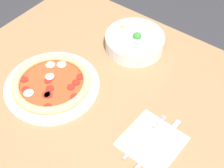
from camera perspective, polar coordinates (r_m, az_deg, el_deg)
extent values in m
cube|color=#99724C|center=(1.02, -1.33, -1.96)|extent=(1.05, 0.83, 0.03)
cylinder|color=olive|center=(1.69, -6.04, 4.27)|extent=(0.06, 0.06, 0.75)
cylinder|color=white|center=(1.04, -10.87, -0.32)|extent=(0.31, 0.31, 0.01)
torus|color=#DBB77A|center=(1.02, -11.02, 0.38)|extent=(0.26, 0.26, 0.03)
cylinder|color=#B74723|center=(1.03, -10.94, 0.01)|extent=(0.22, 0.22, 0.01)
cylinder|color=maroon|center=(1.03, -5.82, 1.34)|extent=(0.03, 0.03, 0.00)
cylinder|color=maroon|center=(1.00, -11.57, -1.98)|extent=(0.03, 0.03, 0.00)
cylinder|color=maroon|center=(1.06, -15.75, 0.80)|extent=(0.03, 0.03, 0.00)
cylinder|color=maroon|center=(1.04, -11.04, 1.31)|extent=(0.03, 0.03, 0.00)
cylinder|color=maroon|center=(1.04, -11.61, 0.64)|extent=(0.03, 0.03, 0.00)
cylinder|color=maroon|center=(1.00, -7.54, -0.57)|extent=(0.03, 0.03, 0.00)
cylinder|color=maroon|center=(1.00, -11.95, -1.88)|extent=(0.03, 0.03, 0.00)
cylinder|color=maroon|center=(0.97, -11.67, -4.11)|extent=(0.03, 0.03, 0.00)
cylinder|color=maroon|center=(1.01, -11.29, -0.78)|extent=(0.03, 0.03, 0.00)
cylinder|color=maroon|center=(1.03, -15.51, -0.96)|extent=(0.03, 0.03, 0.00)
cylinder|color=maroon|center=(0.98, -6.92, -2.36)|extent=(0.03, 0.03, 0.00)
cylinder|color=maroon|center=(1.02, -6.57, 0.31)|extent=(0.03, 0.03, 0.00)
ellipsoid|color=silver|center=(1.01, -15.03, -1.57)|extent=(0.03, 0.03, 0.01)
ellipsoid|color=silver|center=(1.08, -11.22, 3.49)|extent=(0.03, 0.03, 0.01)
ellipsoid|color=silver|center=(1.08, -9.22, 3.56)|extent=(0.03, 0.03, 0.01)
ellipsoid|color=silver|center=(1.05, -11.29, 1.36)|extent=(0.03, 0.03, 0.01)
cylinder|color=white|center=(1.14, 4.14, 7.70)|extent=(0.21, 0.21, 0.06)
torus|color=white|center=(1.12, 4.21, 8.58)|extent=(0.21, 0.21, 0.01)
ellipsoid|color=tan|center=(1.09, 7.57, 6.85)|extent=(0.04, 0.03, 0.02)
ellipsoid|color=#998466|center=(1.16, 7.05, 9.83)|extent=(0.04, 0.04, 0.02)
ellipsoid|color=#998466|center=(1.14, 2.44, 9.31)|extent=(0.04, 0.04, 0.02)
ellipsoid|color=tan|center=(1.18, 7.21, 9.93)|extent=(0.03, 0.04, 0.02)
ellipsoid|color=tan|center=(1.11, 2.84, 7.61)|extent=(0.03, 0.04, 0.02)
ellipsoid|color=tan|center=(1.10, 5.92, 7.13)|extent=(0.03, 0.03, 0.02)
sphere|color=#388433|center=(1.12, 4.57, 8.66)|extent=(0.03, 0.03, 0.03)
ellipsoid|color=yellow|center=(1.16, 1.87, 10.14)|extent=(0.04, 0.02, 0.02)
cube|color=white|center=(0.91, 7.32, -10.34)|extent=(0.17, 0.17, 0.00)
cube|color=silver|center=(0.90, 4.93, -10.65)|extent=(0.02, 0.13, 0.00)
cube|color=silver|center=(0.94, 8.88, -7.03)|extent=(0.01, 0.06, 0.00)
cube|color=silver|center=(0.94, 8.67, -6.89)|extent=(0.01, 0.06, 0.00)
cube|color=silver|center=(0.94, 8.46, -6.75)|extent=(0.01, 0.06, 0.00)
cube|color=silver|center=(0.94, 8.25, -6.61)|extent=(0.01, 0.06, 0.00)
cube|color=silver|center=(0.87, 5.88, -13.63)|extent=(0.02, 0.09, 0.01)
cube|color=silver|center=(0.92, 9.99, -9.09)|extent=(0.02, 0.13, 0.00)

